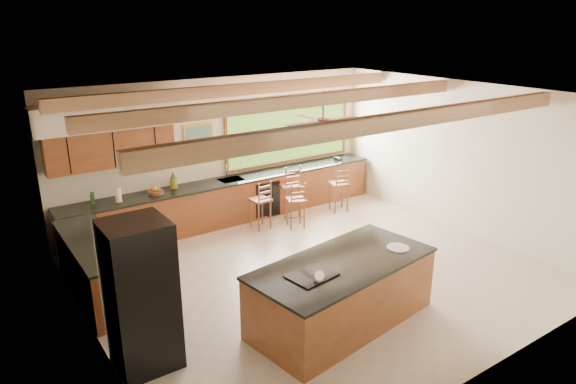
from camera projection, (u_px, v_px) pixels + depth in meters
ground at (315, 272)px, 8.78m from camera, size 7.20×7.20×0.00m
room_shell at (285, 140)px, 8.49m from camera, size 7.27×6.54×3.02m
counter_run at (205, 213)px, 10.16m from camera, size 7.12×3.10×1.27m
island at (342, 292)px, 7.21m from camera, size 2.85×1.63×0.96m
refrigerator at (141, 296)px, 6.17m from camera, size 0.76×0.73×1.91m
bar_stool_a at (262, 201)px, 10.40m from camera, size 0.39×0.39×1.04m
bar_stool_b at (297, 201)px, 10.47m from camera, size 0.46×0.46×1.00m
bar_stool_c at (291, 186)px, 11.04m from camera, size 0.48×0.48×1.17m
bar_stool_d at (341, 185)px, 11.38m from camera, size 0.47×0.47×1.06m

